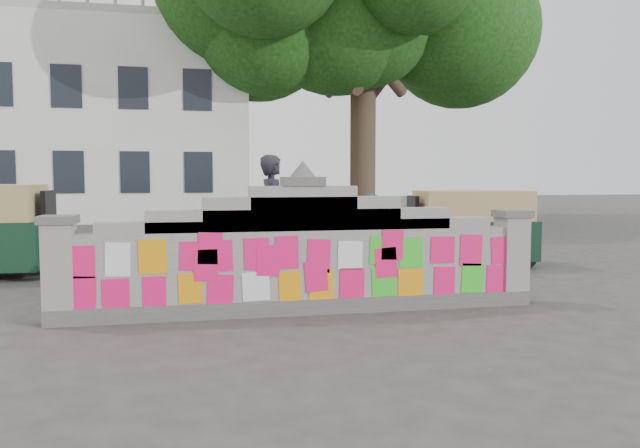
% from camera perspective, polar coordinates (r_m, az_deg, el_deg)
% --- Properties ---
extents(ground, '(100.00, 100.00, 0.00)m').
position_cam_1_polar(ground, '(8.37, -1.56, -8.09)').
color(ground, '#383533').
rests_on(ground, ground).
extents(parapet_wall, '(6.48, 0.44, 2.01)m').
position_cam_1_polar(parapet_wall, '(8.23, -1.56, -2.99)').
color(parapet_wall, '#4C4C49').
rests_on(parapet_wall, ground).
extents(building, '(16.00, 10.00, 8.90)m').
position_cam_1_polar(building, '(30.60, -22.71, 8.11)').
color(building, silver).
rests_on(building, ground).
extents(shade_tree, '(12.00, 10.00, 12.00)m').
position_cam_1_polar(shade_tree, '(28.02, 4.01, 19.04)').
color(shade_tree, '#38281E').
rests_on(shade_tree, ground).
extents(cyclist_bike, '(2.16, 0.80, 1.12)m').
position_cam_1_polar(cyclist_bike, '(10.10, -4.27, -2.73)').
color(cyclist_bike, black).
rests_on(cyclist_bike, ground).
extents(cyclist_rider, '(0.47, 0.71, 1.90)m').
position_cam_1_polar(cyclist_rider, '(10.06, -4.29, -0.52)').
color(cyclist_rider, black).
rests_on(cyclist_rider, ground).
extents(pedestrian, '(0.85, 0.92, 1.51)m').
position_cam_1_polar(pedestrian, '(10.68, 4.70, -1.30)').
color(pedestrian, '#227E58').
rests_on(pedestrian, ground).
extents(rickshaw_right, '(2.81, 1.51, 1.52)m').
position_cam_1_polar(rickshaw_right, '(12.95, 13.41, -0.27)').
color(rickshaw_right, black).
rests_on(rickshaw_right, ground).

